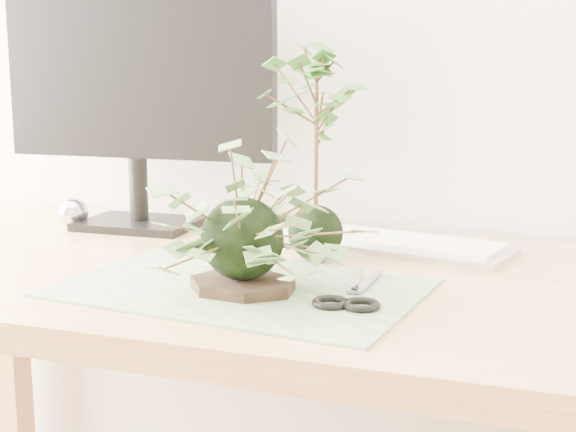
% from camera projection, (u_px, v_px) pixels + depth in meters
% --- Properties ---
extents(desk, '(1.60, 0.70, 0.74)m').
position_uv_depth(desk, '(276.00, 325.00, 1.22)').
color(desk, '#D9B27B').
rests_on(desk, ground_plane).
extents(cutting_mat, '(0.51, 0.37, 0.00)m').
position_uv_depth(cutting_mat, '(241.00, 287.00, 1.09)').
color(cutting_mat, gray).
rests_on(cutting_mat, desk).
extents(stone_dish, '(0.17, 0.17, 0.01)m').
position_uv_depth(stone_dish, '(243.00, 285.00, 1.07)').
color(stone_dish, black).
rests_on(stone_dish, cutting_mat).
extents(ivy_kokedama, '(0.36, 0.36, 0.22)m').
position_uv_depth(ivy_kokedama, '(242.00, 200.00, 1.05)').
color(ivy_kokedama, black).
rests_on(ivy_kokedama, stone_dish).
extents(maple_kokedama, '(0.25, 0.25, 0.36)m').
position_uv_depth(maple_kokedama, '(316.00, 97.00, 1.22)').
color(maple_kokedama, black).
rests_on(maple_kokedama, desk).
extents(keyboard, '(0.51, 0.25, 0.02)m').
position_uv_depth(keyboard, '(366.00, 240.00, 1.36)').
color(keyboard, '#BBBBBF').
rests_on(keyboard, desk).
extents(monitor, '(0.54, 0.16, 0.47)m').
position_uv_depth(monitor, '(137.00, 82.00, 1.47)').
color(monitor, black).
rests_on(monitor, desk).
extents(foil_ball, '(0.06, 0.06, 0.06)m').
position_uv_depth(foil_ball, '(74.00, 212.00, 1.52)').
color(foil_ball, white).
rests_on(foil_ball, desk).
extents(scissors, '(0.09, 0.20, 0.01)m').
position_uv_depth(scissors, '(348.00, 298.00, 1.02)').
color(scissors, '#98979F').
rests_on(scissors, cutting_mat).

